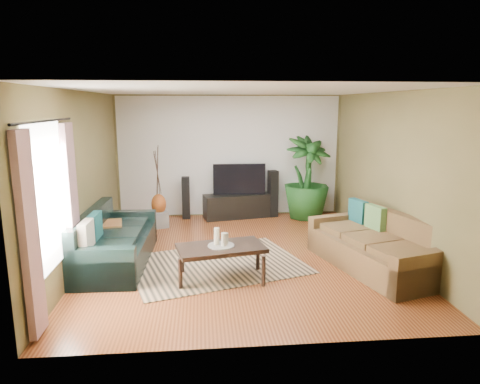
{
  "coord_description": "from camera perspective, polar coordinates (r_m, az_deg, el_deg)",
  "views": [
    {
      "loc": [
        -0.64,
        -6.78,
        2.49
      ],
      "look_at": [
        0.0,
        0.2,
        1.05
      ],
      "focal_mm": 32.0,
      "sensor_mm": 36.0,
      "label": 1
    }
  ],
  "objects": [
    {
      "name": "candle_short",
      "position": [
        6.2,
        -1.93,
        -6.19
      ],
      "size": [
        0.08,
        0.08,
        0.16
      ],
      "primitive_type": "cylinder",
      "color": "beige",
      "rests_on": "candle_tray"
    },
    {
      "name": "potted_plant",
      "position": [
        9.54,
        8.85,
        1.9
      ],
      "size": [
        1.3,
        1.3,
        1.81
      ],
      "primitive_type": "imported",
      "rotation": [
        0.0,
        0.0,
        0.36
      ],
      "color": "#164317",
      "rests_on": "floor"
    },
    {
      "name": "plant_pot",
      "position": [
        9.7,
        8.71,
        -2.62
      ],
      "size": [
        0.33,
        0.33,
        0.26
      ],
      "primitive_type": "cylinder",
      "color": "black",
      "rests_on": "floor"
    },
    {
      "name": "backwall_panel",
      "position": [
        9.61,
        -1.39,
        4.79
      ],
      "size": [
        4.9,
        0.0,
        4.9
      ],
      "primitive_type": "plane",
      "rotation": [
        1.57,
        0.0,
        0.0
      ],
      "color": "white",
      "rests_on": "ground"
    },
    {
      "name": "television",
      "position": [
        9.46,
        -0.1,
        1.74
      ],
      "size": [
        1.16,
        0.06,
        0.68
      ],
      "primitive_type": "cube",
      "color": "black",
      "rests_on": "tv_stand"
    },
    {
      "name": "side_table",
      "position": [
        7.58,
        -17.35,
        -5.94
      ],
      "size": [
        0.6,
        0.6,
        0.55
      ],
      "primitive_type": "cube",
      "rotation": [
        0.0,
        0.0,
        0.18
      ],
      "color": "#975731",
      "rests_on": "floor"
    },
    {
      "name": "coffee_table",
      "position": [
        6.25,
        -2.52,
        -9.39
      ],
      "size": [
        1.34,
        0.91,
        0.5
      ],
      "primitive_type": "cube",
      "rotation": [
        0.0,
        0.0,
        0.21
      ],
      "color": "black",
      "rests_on": "floor"
    },
    {
      "name": "wall_back",
      "position": [
        9.62,
        -1.4,
        4.79
      ],
      "size": [
        5.0,
        0.0,
        5.0
      ],
      "primitive_type": "plane",
      "rotation": [
        1.57,
        0.0,
        0.0
      ],
      "color": "brown",
      "rests_on": "ground"
    },
    {
      "name": "ceiling",
      "position": [
        6.82,
        0.16,
        13.37
      ],
      "size": [
        5.5,
        5.5,
        0.0
      ],
      "primitive_type": "plane",
      "rotation": [
        3.14,
        0.0,
        0.0
      ],
      "color": "white",
      "rests_on": "ground"
    },
    {
      "name": "candle_tall",
      "position": [
        6.15,
        -3.13,
        -5.91
      ],
      "size": [
        0.08,
        0.08,
        0.25
      ],
      "primitive_type": "cylinder",
      "color": "#ECE5C7",
      "rests_on": "candle_tray"
    },
    {
      "name": "curtain_near",
      "position": [
        4.96,
        -26.26,
        -5.28
      ],
      "size": [
        0.08,
        0.35,
        2.2
      ],
      "primitive_type": "cube",
      "color": "gray",
      "rests_on": "ground"
    },
    {
      "name": "candle_tray",
      "position": [
        6.16,
        -2.55,
        -7.14
      ],
      "size": [
        0.38,
        0.38,
        0.02
      ],
      "primitive_type": "cylinder",
      "color": "gray",
      "rests_on": "coffee_table"
    },
    {
      "name": "curtain_rod",
      "position": [
        5.49,
        -24.57,
        8.59
      ],
      "size": [
        0.03,
        1.9,
        0.03
      ],
      "primitive_type": "cylinder",
      "rotation": [
        1.57,
        0.0,
        0.0
      ],
      "color": "black",
      "rests_on": "ground"
    },
    {
      "name": "sofa_right",
      "position": [
        6.91,
        17.36,
        -6.34
      ],
      "size": [
        1.57,
        2.41,
        0.85
      ],
      "primitive_type": "cube",
      "rotation": [
        0.0,
        0.0,
        -1.29
      ],
      "color": "brown",
      "rests_on": "floor"
    },
    {
      "name": "speaker_right",
      "position": [
        9.62,
        4.4,
        -0.22
      ],
      "size": [
        0.23,
        0.25,
        1.05
      ],
      "primitive_type": "cube",
      "rotation": [
        0.0,
        0.0,
        0.25
      ],
      "color": "black",
      "rests_on": "floor"
    },
    {
      "name": "window_pane",
      "position": [
        5.61,
        -24.28,
        -0.64
      ],
      "size": [
        0.0,
        1.8,
        1.8
      ],
      "primitive_type": "plane",
      "rotation": [
        1.57,
        0.0,
        1.57
      ],
      "color": "white",
      "rests_on": "ground"
    },
    {
      "name": "wall_left",
      "position": [
        7.12,
        -20.31,
        1.67
      ],
      "size": [
        0.0,
        5.5,
        5.5
      ],
      "primitive_type": "plane",
      "rotation": [
        1.57,
        0.0,
        1.57
      ],
      "color": "brown",
      "rests_on": "ground"
    },
    {
      "name": "sofa_left",
      "position": [
        7.08,
        -16.11,
        -5.83
      ],
      "size": [
        1.02,
        2.25,
        0.85
      ],
      "primitive_type": "cube",
      "rotation": [
        0.0,
        0.0,
        1.54
      ],
      "color": "black",
      "rests_on": "floor"
    },
    {
      "name": "tv_stand",
      "position": [
        9.58,
        -0.1,
        -1.83
      ],
      "size": [
        1.64,
        0.77,
        0.53
      ],
      "primitive_type": "cube",
      "rotation": [
        0.0,
        0.0,
        0.2
      ],
      "color": "black",
      "rests_on": "floor"
    },
    {
      "name": "pedestal",
      "position": [
        9.0,
        -10.71,
        -3.57
      ],
      "size": [
        0.42,
        0.42,
        0.33
      ],
      "primitive_type": "cube",
      "rotation": [
        0.0,
        0.0,
        0.31
      ],
      "color": "gray",
      "rests_on": "floor"
    },
    {
      "name": "wall_front",
      "position": [
        4.24,
        3.66,
        -4.01
      ],
      "size": [
        5.0,
        0.0,
        5.0
      ],
      "primitive_type": "plane",
      "rotation": [
        -1.57,
        0.0,
        0.0
      ],
      "color": "brown",
      "rests_on": "ground"
    },
    {
      "name": "candle_mid",
      "position": [
        6.09,
        -2.16,
        -6.33
      ],
      "size": [
        0.08,
        0.08,
        0.19
      ],
      "primitive_type": "cylinder",
      "color": "beige",
      "rests_on": "candle_tray"
    },
    {
      "name": "speaker_left",
      "position": [
        9.51,
        -7.23,
        -0.78
      ],
      "size": [
        0.17,
        0.19,
        0.93
      ],
      "primitive_type": "cube",
      "rotation": [
        0.0,
        0.0,
        -0.02
      ],
      "color": "black",
      "rests_on": "floor"
    },
    {
      "name": "curtain_far",
      "position": [
        6.34,
        -21.51,
        -1.42
      ],
      "size": [
        0.08,
        0.35,
        2.2
      ],
      "primitive_type": "cube",
      "color": "gray",
      "rests_on": "ground"
    },
    {
      "name": "vase",
      "position": [
        8.92,
        -10.79,
        -1.61
      ],
      "size": [
        0.3,
        0.3,
        0.42
      ],
      "primitive_type": "ellipsoid",
      "color": "#92451A",
      "rests_on": "pedestal"
    },
    {
      "name": "wall_right",
      "position": [
        7.56,
        19.39,
        2.27
      ],
      "size": [
        0.0,
        5.5,
        5.5
      ],
      "primitive_type": "plane",
      "rotation": [
        1.57,
        0.0,
        -1.57
      ],
      "color": "brown",
      "rests_on": "ground"
    },
    {
      "name": "floor",
      "position": [
        7.25,
        0.15,
        -8.47
      ],
      "size": [
        5.5,
        5.5,
        0.0
      ],
      "primitive_type": "plane",
      "color": "brown",
      "rests_on": "ground"
    },
    {
      "name": "area_rug",
      "position": [
        6.87,
        -3.12,
        -9.61
      ],
      "size": [
        3.07,
        2.56,
        0.01
      ],
      "primitive_type": "cube",
      "rotation": [
        0.0,
        0.0,
        0.3
      ],
      "color": "tan",
      "rests_on": "floor"
    }
  ]
}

